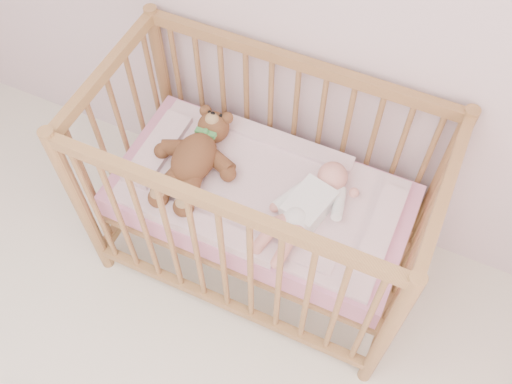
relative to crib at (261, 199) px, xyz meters
The scene contains 5 objects.
crib is the anchor object (origin of this frame).
mattress 0.01m from the crib, ahead, with size 1.22×0.62×0.13m, color pink.
blanket 0.06m from the crib, ahead, with size 1.10×0.58×0.06m, color #EDA3AF, non-canonical shape.
baby 0.25m from the crib, ahead, with size 0.26×0.55×0.13m, color white, non-canonical shape.
teddy_bear 0.33m from the crib, behind, with size 0.38×0.54×0.15m, color brown, non-canonical shape.
Camera 1 is at (0.72, 0.43, 2.50)m, focal length 40.00 mm.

